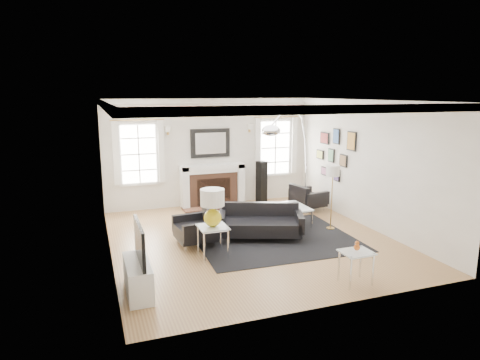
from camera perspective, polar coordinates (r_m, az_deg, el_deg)
name	(u,v)px	position (r m, az deg, el deg)	size (l,w,h in m)	color
floor	(251,239)	(8.86, 1.42, -7.86)	(6.00, 6.00, 0.00)	#8F603C
back_wall	(210,152)	(11.31, -4.01, 3.69)	(5.50, 0.04, 2.80)	silver
front_wall	(331,211)	(5.87, 12.06, -4.01)	(5.50, 0.04, 2.80)	silver
left_wall	(107,182)	(7.95, -17.36, -0.19)	(0.04, 6.00, 2.80)	silver
right_wall	(367,164)	(9.82, 16.63, 2.02)	(0.04, 6.00, 2.80)	silver
ceiling	(251,100)	(8.36, 1.51, 10.55)	(5.50, 6.00, 0.02)	white
crown_molding	(251,104)	(8.36, 1.51, 10.14)	(5.50, 6.00, 0.12)	white
fireplace	(213,186)	(11.27, -3.66, -0.77)	(1.70, 0.69, 1.11)	white
mantel_mirror	(210,143)	(11.24, -3.97, 4.93)	(1.05, 0.07, 0.75)	black
window_left	(139,154)	(10.91, -13.35, 3.42)	(1.24, 0.15, 1.62)	white
window_right	(275,147)	(11.88, 4.70, 4.35)	(1.24, 0.15, 1.62)	white
gallery_wall	(335,151)	(10.84, 12.51, 3.81)	(0.04, 1.73, 1.29)	black
tv_unit	(138,273)	(6.66, -13.43, -11.94)	(0.35, 1.00, 1.09)	white
area_rug	(274,238)	(8.90, 4.61, -7.77)	(3.16, 2.63, 0.01)	black
sofa	(261,223)	(8.89, 2.75, -5.75)	(1.87, 1.32, 0.56)	black
armchair_left	(198,229)	(8.53, -5.60, -6.48)	(0.81, 0.89, 0.56)	black
armchair_right	(307,198)	(11.03, 8.89, -2.44)	(0.85, 0.92, 0.54)	black
coffee_table	(286,208)	(9.72, 6.10, -3.74)	(0.95, 0.95, 0.42)	silver
side_table_left	(213,232)	(7.82, -3.64, -6.95)	(0.52, 0.52, 0.58)	silver
nesting_table	(356,259)	(7.01, 15.23, -10.07)	(0.48, 0.40, 0.53)	silver
gourd_lamp	(212,205)	(7.68, -3.69, -3.37)	(0.43, 0.43, 0.69)	gold
orange_vase	(357,246)	(6.94, 15.32, -8.51)	(0.10, 0.10, 0.15)	#C75B19
arc_floor_lamp	(290,157)	(10.03, 6.72, 3.09)	(1.94, 1.79, 2.74)	white
stick_floor_lamp	(333,174)	(9.39, 12.27, 0.79)	(0.29, 0.29, 1.42)	#BE8F42
speaker_tower	(262,182)	(11.56, 2.89, -0.29)	(0.23, 0.23, 1.14)	black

